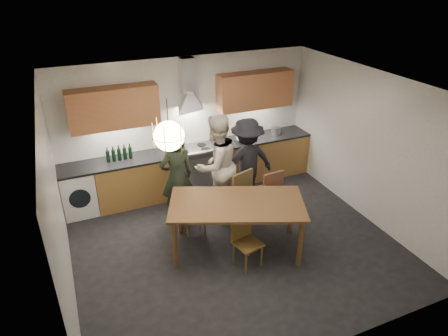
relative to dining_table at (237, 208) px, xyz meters
name	(u,v)px	position (x,y,z in m)	size (l,w,h in m)	color
ground	(234,243)	(0.03, 0.13, -0.76)	(5.00, 5.00, 0.00)	black
room_shell	(236,148)	(0.03, 0.13, 0.95)	(5.02, 4.52, 2.61)	white
counter_run	(195,169)	(0.05, 2.08, -0.31)	(5.00, 0.62, 0.90)	#B78646
range_stove	(194,169)	(0.03, 2.07, -0.32)	(0.90, 0.60, 0.92)	silver
wall_fixtures	(189,98)	(0.03, 2.20, 1.11)	(4.30, 0.54, 1.10)	#C97E4D
pendant_lamp	(169,136)	(-0.97, 0.03, 1.34)	(0.43, 0.43, 0.70)	black
dining_table	(237,208)	(0.00, 0.00, 0.00)	(2.27, 1.72, 0.86)	brown
chair_back_left	(194,209)	(-0.47, 0.65, -0.29)	(0.38, 0.38, 0.82)	brown
chair_back_mid	(238,191)	(0.38, 0.75, -0.20)	(0.56, 0.56, 0.99)	brown
chair_back_right	(270,189)	(0.97, 0.69, -0.25)	(0.42, 0.42, 0.89)	brown
chair_front	(245,237)	(-0.02, -0.35, -0.29)	(0.44, 0.44, 0.82)	brown
person_left	(177,177)	(-0.57, 1.23, 0.06)	(0.60, 0.39, 1.64)	black
person_mid	(216,165)	(0.14, 1.17, 0.17)	(0.90, 0.70, 1.86)	beige
person_right	(247,162)	(0.78, 1.25, 0.08)	(1.08, 0.62, 1.67)	black
mixing_bowl	(244,139)	(1.08, 1.99, 0.18)	(0.33, 0.33, 0.08)	silver
stock_pot	(276,131)	(1.86, 2.09, 0.21)	(0.19, 0.19, 0.13)	silver
wine_bottles	(119,153)	(-1.37, 2.11, 0.28)	(0.47, 0.07, 0.28)	black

